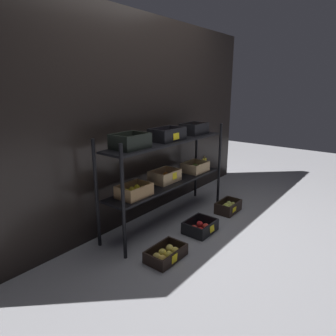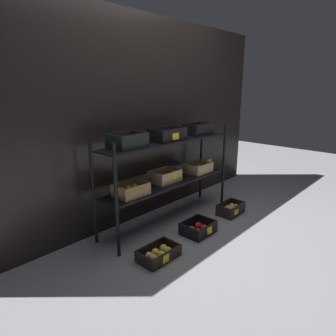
{
  "view_description": "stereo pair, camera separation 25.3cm",
  "coord_description": "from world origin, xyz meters",
  "views": [
    {
      "loc": [
        -2.39,
        -1.88,
        1.46
      ],
      "look_at": [
        0.0,
        0.0,
        0.61
      ],
      "focal_mm": 31.42,
      "sensor_mm": 36.0,
      "label": 1
    },
    {
      "loc": [
        -2.22,
        -2.07,
        1.46
      ],
      "look_at": [
        0.0,
        0.0,
        0.61
      ],
      "focal_mm": 31.42,
      "sensor_mm": 36.0,
      "label": 2
    }
  ],
  "objects": [
    {
      "name": "ground_plane",
      "position": [
        0.0,
        0.0,
        0.0
      ],
      "size": [
        10.0,
        10.0,
        0.0
      ],
      "primitive_type": "plane",
      "color": "gray"
    },
    {
      "name": "storefront_wall",
      "position": [
        0.0,
        0.37,
        1.09
      ],
      "size": [
        4.05,
        0.12,
        2.19
      ],
      "primitive_type": "cube",
      "color": "black",
      "rests_on": "ground_plane"
    },
    {
      "name": "display_rack",
      "position": [
        0.0,
        0.01,
        0.69
      ],
      "size": [
        1.76,
        0.38,
        1.05
      ],
      "color": "black",
      "rests_on": "ground_plane"
    },
    {
      "name": "crate_ground_apple_gold",
      "position": [
        -0.62,
        -0.46,
        0.04
      ],
      "size": [
        0.36,
        0.23,
        0.11
      ],
      "color": "black",
      "rests_on": "ground_plane"
    },
    {
      "name": "crate_ground_apple_red",
      "position": [
        -0.01,
        -0.43,
        0.05
      ],
      "size": [
        0.32,
        0.27,
        0.12
      ],
      "color": "black",
      "rests_on": "ground_plane"
    },
    {
      "name": "crate_ground_pear",
      "position": [
        0.63,
        -0.42,
        0.06
      ],
      "size": [
        0.33,
        0.21,
        0.13
      ],
      "color": "black",
      "rests_on": "ground_plane"
    }
  ]
}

